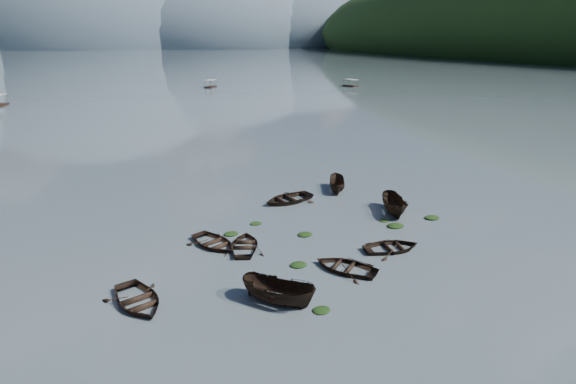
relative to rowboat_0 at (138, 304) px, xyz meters
name	(u,v)px	position (x,y,z in m)	size (l,w,h in m)	color
ground_plane	(356,287)	(12.02, -2.41, 0.00)	(2400.00, 2400.00, 0.00)	#4F5C63
haze_mtn_b	(94,47)	(-47.98, 897.59, 0.00)	(520.00, 520.00, 340.00)	#475666
haze_mtn_c	(205,47)	(152.02, 897.59, 0.00)	(520.00, 520.00, 260.00)	#475666
haze_mtn_d	(292,46)	(332.02, 897.59, 0.00)	(520.00, 520.00, 220.00)	#475666
rowboat_0	(138,304)	(0.00, 0.00, 0.00)	(3.09, 4.32, 0.90)	black
rowboat_1	(245,248)	(7.21, 4.81, 0.00)	(2.79, 3.90, 0.81)	black
rowboat_2	(279,303)	(7.25, -2.45, 0.00)	(1.65, 4.38, 1.69)	black
rowboat_3	(346,270)	(12.37, -0.30, 0.00)	(2.86, 4.01, 0.83)	black
rowboat_4	(392,250)	(16.58, 1.16, 0.00)	(2.83, 3.96, 0.82)	black
rowboat_5	(394,213)	(20.44, 7.06, 0.00)	(1.68, 4.47, 1.73)	black
rowboat_6	(214,245)	(5.23, 5.92, 0.00)	(2.90, 4.07, 0.84)	black
rowboat_7	(288,202)	(13.11, 12.64, 0.00)	(3.37, 4.72, 0.98)	black
rowboat_8	(337,190)	(18.49, 14.06, 0.00)	(1.43, 3.80, 1.47)	black
weed_clump_0	(322,311)	(9.16, -3.94, 0.00)	(0.99, 0.81, 0.22)	black
weed_clump_1	(305,235)	(11.88, 5.40, 0.00)	(1.12, 0.90, 0.25)	black
weed_clump_2	(299,266)	(9.78, 1.18, 0.00)	(1.11, 0.89, 0.24)	black
weed_clump_3	(384,221)	(18.79, 5.84, 0.00)	(0.84, 0.71, 0.19)	black
weed_clump_4	(396,227)	(19.03, 4.57, 0.00)	(1.32, 1.05, 0.27)	black
weed_clump_5	(231,235)	(6.76, 7.32, 0.00)	(1.09, 0.88, 0.23)	black
weed_clump_6	(256,224)	(9.02, 8.64, 0.00)	(0.94, 0.79, 0.20)	black
weed_clump_7	(432,219)	(22.70, 5.05, 0.00)	(1.24, 0.99, 0.27)	black
pontoon_centre	(211,87)	(24.26, 114.64, 0.00)	(2.27, 5.46, 2.09)	black
pontoon_right	(351,86)	(65.18, 103.26, 0.00)	(2.21, 5.30, 2.03)	black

